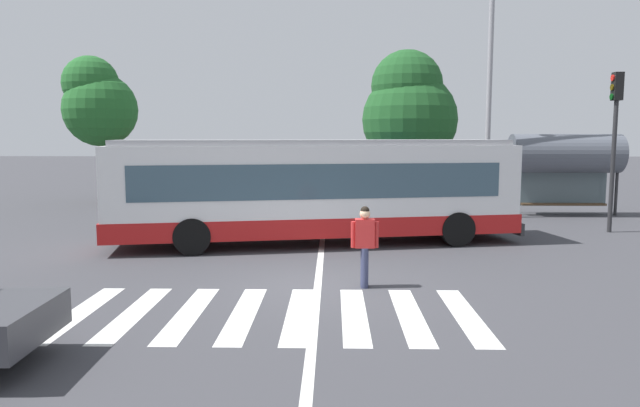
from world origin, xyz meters
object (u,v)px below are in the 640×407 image
at_px(pedestrian_crossing_street, 365,242).
at_px(background_tree_left, 97,103).
at_px(parked_car_silver, 216,185).
at_px(parked_car_blue, 380,184).
at_px(background_tree_right, 409,110).
at_px(city_transit_bus, 315,190).
at_px(traffic_light_far_corner, 615,127).
at_px(twin_arm_street_lamp, 491,51).
at_px(parked_car_black, 272,184).
at_px(bus_stop_shelter, 565,155).
at_px(parked_car_white, 324,184).
at_px(parked_car_charcoal, 435,185).
at_px(parked_car_red, 161,185).

xyz_separation_m(pedestrian_crossing_street, background_tree_left, (-11.65, 15.28, 3.75)).
relative_size(parked_car_silver, background_tree_left, 0.67).
height_order(parked_car_blue, background_tree_right, background_tree_right).
relative_size(pedestrian_crossing_street, background_tree_right, 0.22).
height_order(city_transit_bus, parked_car_silver, city_transit_bus).
bearing_deg(traffic_light_far_corner, twin_arm_street_lamp, 133.46).
height_order(parked_car_black, bus_stop_shelter, bus_stop_shelter).
bearing_deg(background_tree_right, parked_car_white, -143.95).
height_order(pedestrian_crossing_street, parked_car_charcoal, pedestrian_crossing_street).
bearing_deg(city_transit_bus, traffic_light_far_corner, 12.89).
relative_size(city_transit_bus, parked_car_red, 2.63).
relative_size(parked_car_white, twin_arm_street_lamp, 0.44).
bearing_deg(parked_car_charcoal, city_transit_bus, -115.63).
xyz_separation_m(city_transit_bus, bus_stop_shelter, (9.77, 6.39, 0.83)).
bearing_deg(parked_car_black, parked_car_silver, -168.29).
distance_m(parked_car_white, traffic_light_far_corner, 13.93).
height_order(parked_car_silver, background_tree_right, background_tree_right).
relative_size(parked_car_black, background_tree_right, 0.58).
bearing_deg(pedestrian_crossing_street, parked_car_charcoal, 75.31).
distance_m(background_tree_left, background_tree_right, 15.95).
xyz_separation_m(parked_car_charcoal, background_tree_right, (-0.89, 3.69, 3.82)).
relative_size(pedestrian_crossing_street, background_tree_left, 0.25).
distance_m(pedestrian_crossing_street, background_tree_right, 20.96).
xyz_separation_m(parked_car_white, parked_car_blue, (2.79, 0.11, 0.00)).
relative_size(parked_car_blue, parked_car_charcoal, 1.00).
height_order(pedestrian_crossing_street, parked_car_silver, pedestrian_crossing_street).
relative_size(parked_car_charcoal, twin_arm_street_lamp, 0.44).
distance_m(parked_car_white, bus_stop_shelter, 11.29).
height_order(parked_car_blue, twin_arm_street_lamp, twin_arm_street_lamp).
distance_m(pedestrian_crossing_street, bus_stop_shelter, 14.39).
distance_m(pedestrian_crossing_street, parked_car_silver, 18.02).
xyz_separation_m(parked_car_silver, parked_car_white, (5.37, 0.19, 0.00)).
xyz_separation_m(parked_car_blue, background_tree_right, (1.80, 3.23, 3.82)).
xyz_separation_m(bus_stop_shelter, background_tree_left, (-20.23, 3.82, 2.30)).
bearing_deg(bus_stop_shelter, parked_car_white, 150.22).
xyz_separation_m(city_transit_bus, pedestrian_crossing_street, (1.19, -5.08, -0.62)).
bearing_deg(background_tree_left, traffic_light_far_corner, -21.62).
distance_m(parked_car_black, twin_arm_street_lamp, 12.56).
bearing_deg(background_tree_right, parked_car_charcoal, -76.47).
bearing_deg(parked_car_silver, background_tree_right, 19.55).
relative_size(parked_car_white, bus_stop_shelter, 1.07).
height_order(traffic_light_far_corner, twin_arm_street_lamp, twin_arm_street_lamp).
bearing_deg(parked_car_silver, parked_car_charcoal, -0.83).
bearing_deg(parked_car_blue, parked_car_charcoal, -9.84).
height_order(parked_car_silver, background_tree_left, background_tree_left).
relative_size(city_transit_bus, parked_car_silver, 2.65).
xyz_separation_m(parked_car_blue, traffic_light_far_corner, (6.82, -9.83, 2.70)).
bearing_deg(bus_stop_shelter, parked_car_silver, 160.43).
bearing_deg(traffic_light_far_corner, parked_car_black, 140.50).
bearing_deg(background_tree_right, parked_car_blue, -119.09).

